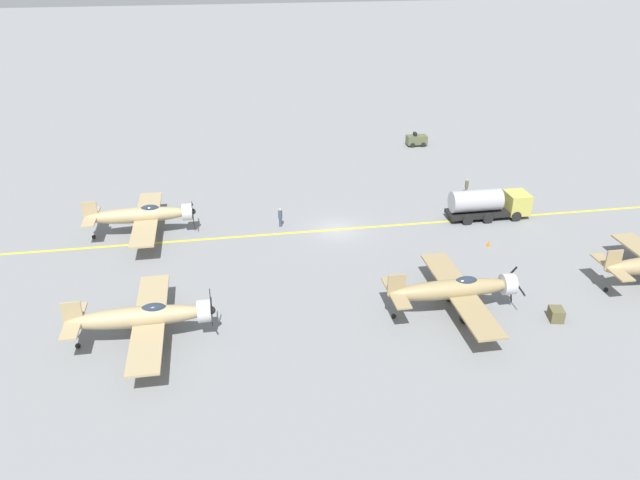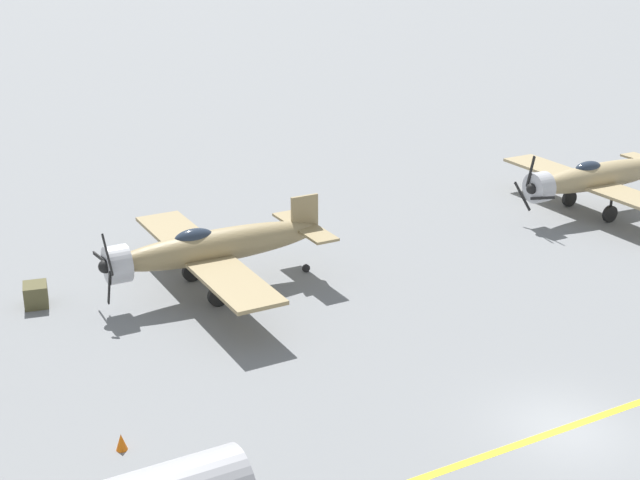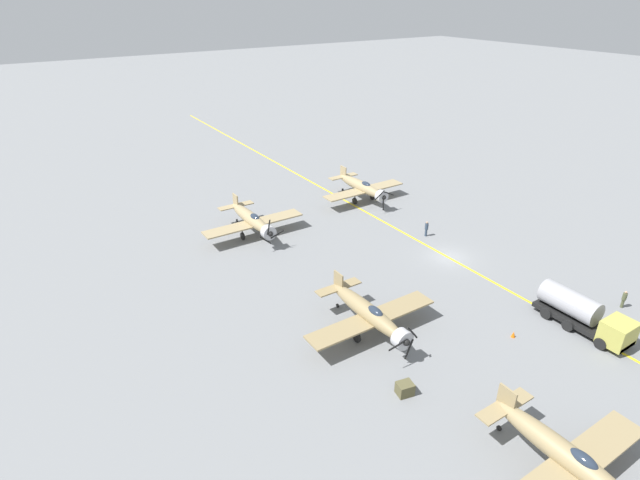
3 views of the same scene
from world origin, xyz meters
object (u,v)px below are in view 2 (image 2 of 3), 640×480
at_px(airplane_mid_right, 211,248).
at_px(traffic_cone, 121,442).
at_px(supply_crate_by_tanker, 36,295).
at_px(airplane_near_right, 597,177).

distance_m(airplane_mid_right, traffic_cone, 12.17).
relative_size(supply_crate_by_tanker, traffic_cone, 2.08).
bearing_deg(supply_crate_by_tanker, airplane_near_right, -94.46).
height_order(airplane_mid_right, traffic_cone, airplane_mid_right).
relative_size(airplane_mid_right, traffic_cone, 21.82).
distance_m(airplane_mid_right, airplane_near_right, 22.11).
bearing_deg(supply_crate_by_tanker, traffic_cone, 179.97).
height_order(airplane_mid_right, airplane_near_right, airplane_near_right).
xyz_separation_m(airplane_near_right, traffic_cone, (-9.71, 29.09, -1.74)).
distance_m(supply_crate_by_tanker, traffic_cone, 11.98).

